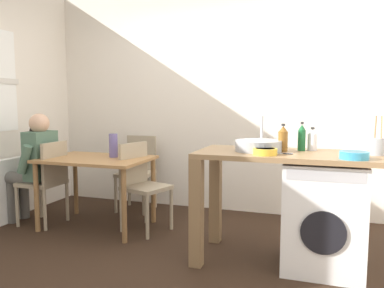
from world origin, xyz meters
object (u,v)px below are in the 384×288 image
Objects in this scene: bottle_tall_green at (283,139)px; colander at (354,155)px; chair_opposite at (141,181)px; vase at (113,145)px; chair_spare_by_wall at (138,168)px; bottle_clear_small at (312,140)px; washing_machine at (323,215)px; bottle_squat_brown at (302,138)px; utensil_crock at (377,146)px; dining_table at (96,167)px; mixing_bowl at (265,151)px; seated_person at (35,162)px; chair_person_seat at (47,178)px.

bottle_tall_green is 1.13× the size of colander.
vase reaches higher than chair_opposite.
bottle_clear_small is (2.06, -0.90, 0.50)m from chair_spare_by_wall.
chair_opposite is 3.63× the size of vase.
bottle_squat_brown reaches higher than washing_machine.
chair_spare_by_wall is 2.78m from utensil_crock.
dining_table is 0.79m from chair_spare_by_wall.
bottle_tall_green is 0.91× the size of vase.
mixing_bowl is (-0.33, -0.39, -0.06)m from bottle_clear_small.
washing_machine is 0.65m from bottle_squat_brown.
bottle_clear_small is (1.68, -0.20, 0.50)m from chair_opposite.
bottle_tall_green is (1.93, -0.26, 0.38)m from dining_table.
chair_opposite is 4.66× the size of bottle_clear_small.
seated_person is at bearing 176.48° from bottle_tall_green.
utensil_crock is at bearing -0.47° from bottle_tall_green.
bottle_tall_green is 0.17m from bottle_squat_brown.
bottle_clear_small is at bearing 27.56° from bottle_squat_brown.
washing_machine is 4.30× the size of colander.
washing_machine is at bearing -11.21° from vase.
mixing_bowl is at bearing -162.80° from utensil_crock.
seated_person is 2.58m from mixing_bowl.
bottle_clear_small is 0.51m from colander.
utensil_crock reaches higher than bottle_squat_brown.
utensil_crock is (2.63, -0.27, 0.35)m from dining_table.
bottle_squat_brown is at bearing 141.26° from washing_machine.
washing_machine is at bearing -93.24° from seated_person.
bottle_clear_small is 0.52m from mixing_bowl.
dining_table is 2.11m from bottle_squat_brown.
washing_machine is (2.26, -0.32, -0.21)m from dining_table.
bottle_tall_green is 1.82m from vase.
washing_machine is 0.71m from mixing_bowl.
washing_machine is 3.47× the size of vase.
bottle_clear_small is at bearing 163.08° from utensil_crock.
utensil_crock is (2.15, -0.34, 0.48)m from chair_opposite.
dining_table is 2.19m from bottle_clear_small.
chair_spare_by_wall is 2.30m from bottle_clear_small.
dining_table is 5.69× the size of bottle_clear_small.
chair_spare_by_wall is 4.66× the size of bottle_clear_small.
washing_machine is 2.87× the size of utensil_crock.
bottle_tall_green reaches higher than chair_opposite.
bottle_clear_small is at bearing -89.47° from seated_person.
mixing_bowl is at bearing -15.82° from dining_table.
washing_machine is 4.45× the size of bottle_clear_small.
bottle_tall_green is (-0.33, 0.06, 0.59)m from washing_machine.
mixing_bowl is at bearing -98.94° from chair_person_seat.
seated_person reaches higher than vase.
seated_person is (-0.80, -0.87, 0.16)m from chair_spare_by_wall.
utensil_crock is (0.56, -0.10, -0.04)m from bottle_squat_brown.
colander is at bearing -44.42° from bottle_squat_brown.
dining_table is 5.96× the size of mixing_bowl.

